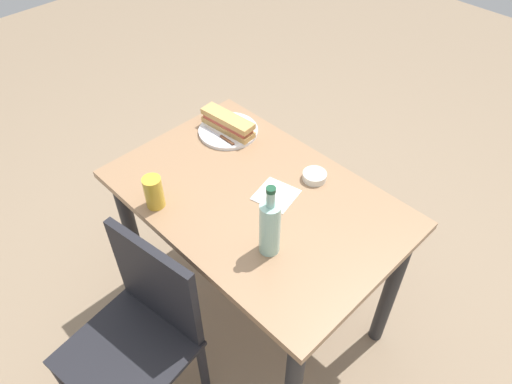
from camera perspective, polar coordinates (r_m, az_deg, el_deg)
The scene contains 10 objects.
ground_plane at distance 2.37m, azimuth -0.00°, elevation -13.85°, with size 8.00×8.00×0.00m, color #8C755B.
dining_table at distance 1.86m, azimuth -0.00°, elevation -3.46°, with size 1.08×0.72×0.78m.
chair_far at distance 1.80m, azimuth -13.46°, elevation -15.67°, with size 0.45×0.45×0.86m.
plate_near at distance 2.05m, azimuth -3.34°, elevation 7.33°, with size 0.25×0.25×0.01m, color white.
baguette_sandwich_near at distance 2.02m, azimuth -3.39°, elevation 8.27°, with size 0.25×0.09×0.07m.
knife_near at distance 2.00m, azimuth -4.24°, elevation 6.67°, with size 0.18×0.01×0.01m.
water_bottle at distance 1.51m, azimuth 1.67°, elevation -4.18°, with size 0.07×0.07×0.28m.
beer_glass at distance 1.72m, azimuth -12.12°, elevation -0.02°, with size 0.07×0.07×0.13m, color gold.
olive_bowl at distance 1.83m, azimuth 7.01°, elevation 1.89°, with size 0.09×0.09×0.03m, color silver.
paper_napkin at distance 1.76m, azimuth 2.41°, elevation -0.36°, with size 0.14×0.14×0.00m, color white.
Camera 1 is at (-0.88, 0.87, 2.02)m, focal length 33.45 mm.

